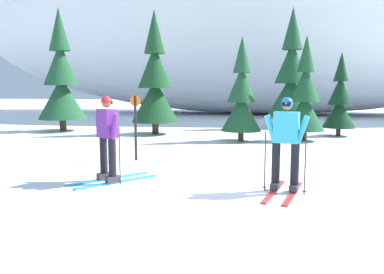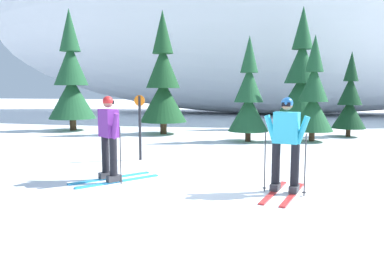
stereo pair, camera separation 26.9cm
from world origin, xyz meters
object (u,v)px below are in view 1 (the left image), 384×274
Objects in this scene: pine_tree_far_right at (340,101)px; pine_tree_center_right at (291,78)px; trail_marker_post at (136,124)px; pine_tree_far_left at (61,80)px; skier_purple_jacket at (108,137)px; pine_tree_right at (305,97)px; pine_tree_left at (155,83)px; pine_tree_center_left at (241,98)px; skier_cyan_jacket at (286,143)px.

pine_tree_center_right is at bearing 120.22° from pine_tree_far_right.
pine_tree_far_right reaches higher than trail_marker_post.
pine_tree_far_left is 1.63× the size of pine_tree_far_right.
skier_purple_jacket is 8.41m from pine_tree_right.
pine_tree_far_left is at bearing 174.71° from pine_tree_left.
pine_tree_right is at bearing -7.93° from pine_tree_far_left.
trail_marker_post is (1.13, -5.77, -1.15)m from pine_tree_left.
pine_tree_center_left reaches higher than pine_tree_far_right.
skier_purple_jacket is at bearing 177.75° from skier_cyan_jacket.
pine_tree_far_left is 4.39m from pine_tree_left.
pine_tree_far_left reaches higher than skier_cyan_jacket.
skier_cyan_jacket is at bearing -94.29° from pine_tree_center_right.
pine_tree_far_left reaches higher than skier_purple_jacket.
pine_tree_far_left is (-5.72, 8.51, 1.34)m from skier_purple_jacket.
pine_tree_center_right is at bearing 17.58° from pine_tree_far_left.
pine_tree_center_right is at bearing 68.33° from pine_tree_center_left.
pine_tree_center_left is 4.92m from trail_marker_post.
pine_tree_center_left is at bearing -148.70° from pine_tree_far_right.
pine_tree_center_right is (0.89, 11.82, 1.47)m from skier_cyan_jacket.
pine_tree_far_left is 8.24m from pine_tree_center_left.
pine_tree_center_right is at bearing 92.14° from pine_tree_right.
skier_purple_jacket is 0.46× the size of pine_tree_right.
pine_tree_left is at bearing 99.45° from skier_purple_jacket.
pine_tree_far_right is (3.72, 2.26, -0.17)m from pine_tree_center_left.
pine_tree_right is (5.82, -1.02, -0.54)m from pine_tree_left.
skier_cyan_jacket is 0.30× the size of pine_tree_center_right.
pine_tree_left is 6.69m from pine_tree_center_right.
pine_tree_center_right is 3.34× the size of trail_marker_post.
pine_tree_left is 5.93m from pine_tree_right.
skier_cyan_jacket is 0.46× the size of pine_tree_center_left.
pine_tree_far_right is (1.51, 1.71, -0.19)m from pine_tree_right.
pine_tree_far_right is at bearing 46.25° from trail_marker_post.
pine_tree_right is 2.21× the size of trail_marker_post.
skier_purple_jacket is 1.00× the size of skier_cyan_jacket.
pine_tree_far_right is (1.68, -2.88, -0.98)m from pine_tree_center_right.
pine_tree_left is (-4.76, 8.24, 1.21)m from skier_cyan_jacket.
skier_cyan_jacket is 1.01× the size of trail_marker_post.
pine_tree_right is at bearing -131.35° from pine_tree_far_right.
pine_tree_far_right is (2.56, 8.94, 0.48)m from skier_cyan_jacket.
pine_tree_center_right reaches higher than pine_tree_far_right.
pine_tree_center_right is (5.64, 3.58, 0.26)m from pine_tree_left.
pine_tree_far_left reaches higher than pine_tree_left.
pine_tree_right is at bearing 81.67° from skier_cyan_jacket.
skier_purple_jacket is 10.65m from pine_tree_far_right.
trail_marker_post is at bearing -115.78° from pine_tree_center_right.
pine_tree_right reaches higher than pine_tree_center_left.
trail_marker_post is at bearing -120.45° from pine_tree_center_left.
pine_tree_left is (-1.35, 8.11, 1.20)m from skier_purple_jacket.
pine_tree_center_left is at bearing -111.67° from pine_tree_center_right.
pine_tree_left is at bearing 101.05° from trail_marker_post.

